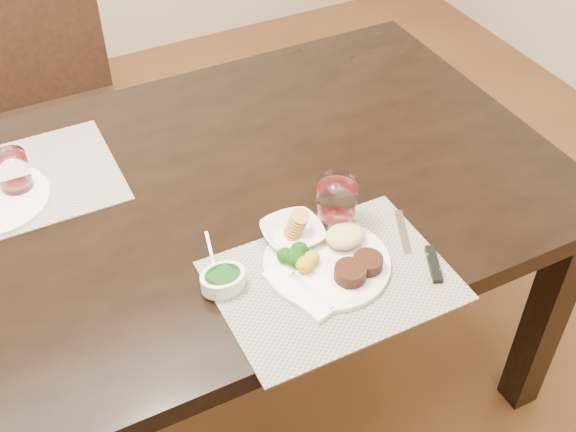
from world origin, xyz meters
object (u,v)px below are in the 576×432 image
cracker_bowl (293,233)px  wine_glass_near (336,206)px  chair_far (56,99)px  dinner_plate (333,259)px  steak_knife (426,256)px

cracker_bowl → wine_glass_near: bearing=-0.0°
chair_far → dinner_plate: chair_far is taller
dinner_plate → wine_glass_near: bearing=66.6°
wine_glass_near → steak_knife: bearing=-56.4°
cracker_bowl → wine_glass_near: (0.10, -0.00, 0.03)m
wine_glass_near → cracker_bowl: bearing=180.0°
cracker_bowl → chair_far: bearing=103.3°
steak_knife → dinner_plate: bearing=-177.0°
chair_far → cracker_bowl: bearing=-76.7°
cracker_bowl → wine_glass_near: wine_glass_near is taller
dinner_plate → steak_knife: 0.19m
cracker_bowl → steak_knife: bearing=-38.4°
dinner_plate → wine_glass_near: size_ratio=2.21×
chair_far → cracker_bowl: chair_far is taller
wine_glass_near → dinner_plate: bearing=-122.1°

